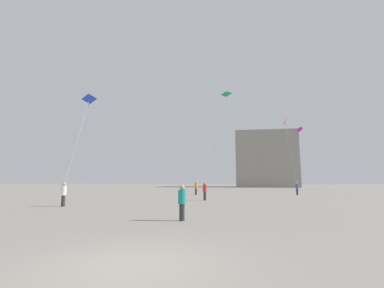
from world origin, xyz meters
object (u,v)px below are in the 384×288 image
at_px(kite_magenta_diamond, 299,130).
at_px(building_left_hall, 265,160).
at_px(kite_cobalt_delta, 89,101).
at_px(kite_crimson_delta, 284,122).
at_px(person_in_blue, 297,188).
at_px(person_in_red, 205,190).
at_px(person_in_orange, 196,187).
at_px(person_in_teal, 182,201).
at_px(person_in_white, 64,193).
at_px(kite_emerald_delta, 226,96).

bearing_deg(kite_magenta_diamond, building_left_hall, 84.37).
bearing_deg(kite_cobalt_delta, kite_crimson_delta, 42.06).
xyz_separation_m(person_in_blue, kite_magenta_diamond, (-0.29, -3.10, 6.95)).
distance_m(person_in_red, kite_magenta_diamond, 15.22).
bearing_deg(person_in_orange, kite_magenta_diamond, 84.08).
distance_m(person_in_red, person_in_blue, 15.72).
height_order(person_in_orange, person_in_teal, person_in_orange).
xyz_separation_m(person_in_white, kite_crimson_delta, (21.37, 22.06, 9.56)).
bearing_deg(person_in_red, person_in_blue, -35.19).
bearing_deg(kite_emerald_delta, person_in_orange, -123.58).
relative_size(kite_emerald_delta, kite_cobalt_delta, 1.90).
height_order(person_in_orange, person_in_red, person_in_orange).
height_order(person_in_teal, kite_emerald_delta, kite_emerald_delta).
bearing_deg(kite_emerald_delta, kite_magenta_diamond, -46.78).
xyz_separation_m(person_in_white, kite_cobalt_delta, (0.11, 2.88, 7.61)).
bearing_deg(person_in_red, kite_cobalt_delta, 124.30).
height_order(person_in_teal, person_in_white, person_in_white).
relative_size(kite_emerald_delta, building_left_hall, 0.82).
relative_size(person_in_blue, kite_cobalt_delta, 0.21).
bearing_deg(kite_cobalt_delta, building_left_hall, 66.77).
xyz_separation_m(person_in_white, person_in_blue, (21.38, 17.52, -0.02)).
bearing_deg(building_left_hall, kite_emerald_delta, -108.35).
xyz_separation_m(kite_emerald_delta, kite_cobalt_delta, (-12.62, -20.43, -6.68)).
bearing_deg(kite_cobalt_delta, kite_magenta_diamond, 28.82).
distance_m(person_in_teal, kite_emerald_delta, 33.02).
relative_size(person_in_blue, kite_emerald_delta, 0.11).
bearing_deg(person_in_blue, kite_emerald_delta, 89.70).
height_order(person_in_white, building_left_hall, building_left_hall).
distance_m(person_in_teal, kite_cobalt_delta, 14.97).
bearing_deg(person_in_white, kite_cobalt_delta, 43.83).
relative_size(person_in_orange, person_in_blue, 1.05).
xyz_separation_m(person_in_red, kite_magenta_diamond, (11.25, 7.57, 6.93)).
distance_m(person_in_orange, person_in_teal, 23.00).
height_order(person_in_white, person_in_red, person_in_red).
bearing_deg(kite_magenta_diamond, kite_crimson_delta, 87.88).
height_order(kite_emerald_delta, kite_magenta_diamond, kite_emerald_delta).
distance_m(person_in_white, person_in_red, 11.99).
bearing_deg(kite_crimson_delta, person_in_teal, -113.26).
distance_m(person_in_white, kite_magenta_diamond, 26.47).
distance_m(person_in_red, kite_cobalt_delta, 12.97).
xyz_separation_m(person_in_blue, kite_emerald_delta, (-8.65, 5.79, 14.32)).
xyz_separation_m(person_in_blue, kite_crimson_delta, (-0.01, 4.54, 9.58)).
relative_size(person_in_white, kite_emerald_delta, 0.12).
bearing_deg(kite_magenta_diamond, person_in_orange, 169.58).
relative_size(person_in_teal, kite_cobalt_delta, 0.21).
relative_size(person_in_blue, kite_magenta_diamond, 0.23).
relative_size(person_in_white, building_left_hall, 0.09).
height_order(person_in_blue, kite_crimson_delta, kite_crimson_delta).
xyz_separation_m(person_in_orange, kite_crimson_delta, (12.99, 5.31, 9.53)).
distance_m(kite_crimson_delta, kite_magenta_diamond, 8.08).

